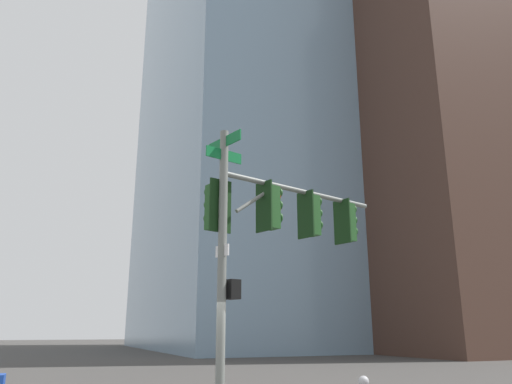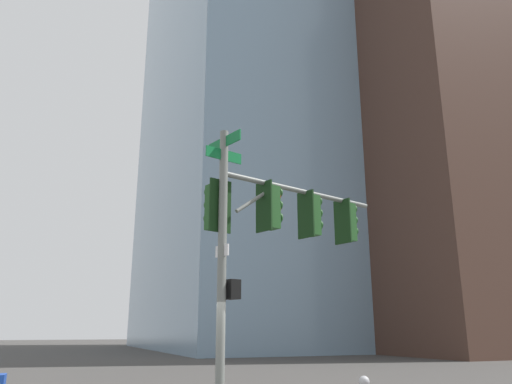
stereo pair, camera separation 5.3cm
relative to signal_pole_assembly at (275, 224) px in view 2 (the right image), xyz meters
The scene contains 5 objects.
signal_pole_assembly is the anchor object (origin of this frame).
building_brick_nearside 47.83m from the signal_pole_assembly, 40.21° to the left, with size 18.66×21.30×56.82m, color brown.
building_brick_midblock 38.63m from the signal_pole_assembly, 37.99° to the left, with size 16.30×14.47×34.69m, color #4C3328.
building_glass_tower 51.97m from the signal_pole_assembly, 67.88° to the left, with size 22.40×32.09×62.80m, color #7A99B2.
building_brick_farside 64.75m from the signal_pole_assembly, 40.51° to the left, with size 21.32×16.24×48.55m, color #845B47.
Camera 2 is at (-3.49, -10.21, 1.96)m, focal length 34.88 mm.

